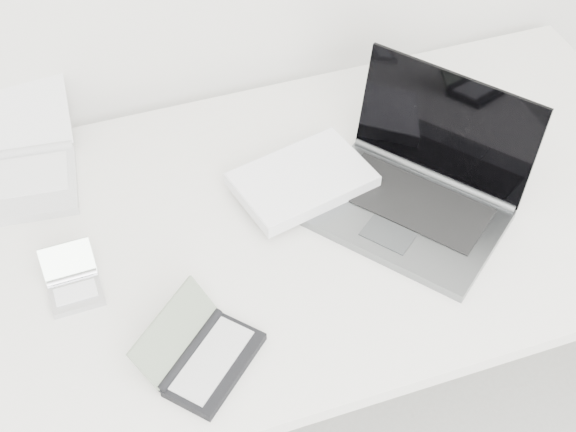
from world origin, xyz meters
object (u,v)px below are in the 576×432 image
object	(u,v)px
desk	(296,234)
laptop_large	(379,186)
netbook_open_white	(7,166)
palmtop_charcoal	(204,356)

from	to	relation	value
desk	laptop_large	world-z (taller)	laptop_large
netbook_open_white	palmtop_charcoal	distance (m)	0.61
palmtop_charcoal	desk	bearing A→B (deg)	3.24
palmtop_charcoal	netbook_open_white	bearing A→B (deg)	73.26
laptop_large	netbook_open_white	size ratio (longest dim) A/B	1.56
desk	laptop_large	size ratio (longest dim) A/B	2.93
laptop_large	palmtop_charcoal	bearing A→B (deg)	-97.57
laptop_large	netbook_open_white	distance (m)	0.74
desk	netbook_open_white	xyz separation A→B (m)	(-0.51, 0.30, 0.07)
laptop_large	netbook_open_white	bearing A→B (deg)	-152.27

